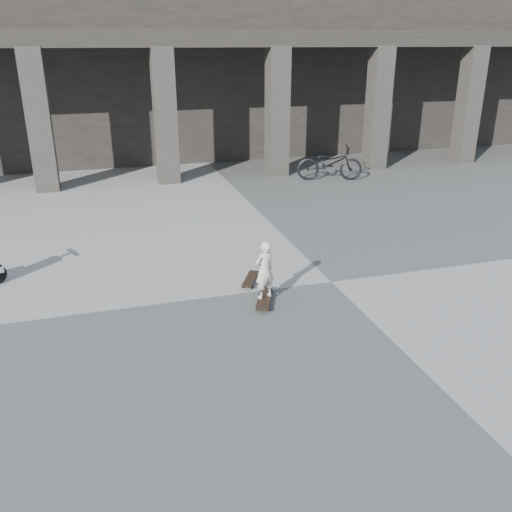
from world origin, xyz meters
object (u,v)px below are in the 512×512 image
object	(u,v)px
skateboard_spare	(250,279)
longboard	(264,298)
child	(265,270)
bicycle	(330,163)

from	to	relation	value
skateboard_spare	longboard	bearing A→B (deg)	-151.62
longboard	child	xyz separation A→B (m)	(-0.00, -0.00, 0.52)
child	bicycle	xyz separation A→B (m)	(4.58, 7.73, -0.05)
longboard	skateboard_spare	size ratio (longest dim) A/B	1.27
longboard	bicycle	world-z (taller)	bicycle
longboard	child	distance (m)	0.52
skateboard_spare	child	world-z (taller)	child
bicycle	child	bearing A→B (deg)	166.47
child	bicycle	world-z (taller)	child
longboard	skateboard_spare	bearing A→B (deg)	22.66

